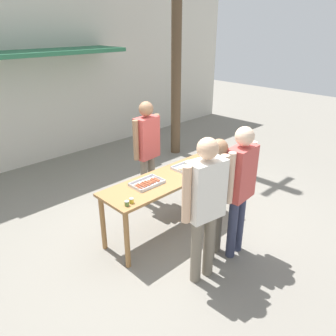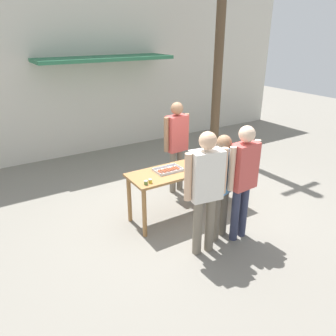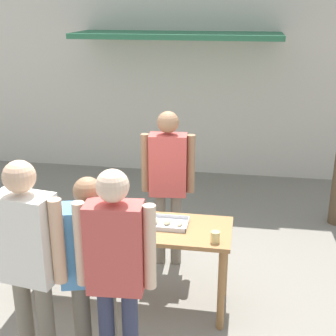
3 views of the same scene
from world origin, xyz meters
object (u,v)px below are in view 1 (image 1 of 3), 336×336
at_px(beer_cup, 219,161).
at_px(person_server_behind_table, 147,145).
at_px(food_tray_sausages, 147,183).
at_px(person_customer_waiting_in_line, 216,191).
at_px(condiment_jar_mustard, 127,203).
at_px(person_customer_with_cup, 240,182).
at_px(person_customer_holding_hotdog, 205,200).
at_px(condiment_jar_ketchup, 131,201).
at_px(food_tray_buns, 186,167).

bearing_deg(beer_cup, person_server_behind_table, 120.28).
xyz_separation_m(food_tray_sausages, person_customer_waiting_in_line, (0.36, -0.92, 0.10)).
distance_m(condiment_jar_mustard, person_customer_with_cup, 1.44).
bearing_deg(beer_cup, person_customer_holding_hotdog, -148.10).
bearing_deg(condiment_jar_ketchup, person_customer_waiting_in_line, -38.65).
distance_m(food_tray_sausages, condiment_jar_mustard, 0.62).
xyz_separation_m(food_tray_buns, beer_cup, (0.49, -0.26, 0.03)).
xyz_separation_m(condiment_jar_mustard, beer_cup, (1.83, 0.01, 0.02)).
bearing_deg(person_server_behind_table, person_customer_holding_hotdog, -117.47).
bearing_deg(condiment_jar_mustard, beer_cup, 0.40).
xyz_separation_m(food_tray_sausages, person_server_behind_table, (0.67, 0.77, 0.20)).
bearing_deg(beer_cup, condiment_jar_ketchup, 179.99).
relative_size(food_tray_buns, person_customer_holding_hotdog, 0.22).
bearing_deg(person_customer_waiting_in_line, beer_cup, -159.79).
xyz_separation_m(condiment_jar_ketchup, person_customer_waiting_in_line, (0.83, -0.67, 0.08)).
relative_size(beer_cup, person_customer_holding_hotdog, 0.05).
xyz_separation_m(food_tray_buns, person_customer_waiting_in_line, (-0.43, -0.92, 0.10)).
bearing_deg(food_tray_sausages, food_tray_buns, 0.16).
bearing_deg(person_customer_holding_hotdog, food_tray_buns, -119.05).
bearing_deg(condiment_jar_mustard, condiment_jar_ketchup, 8.93).
distance_m(beer_cup, person_customer_holding_hotdog, 1.60).
relative_size(person_server_behind_table, person_customer_with_cup, 0.99).
height_order(condiment_jar_mustard, person_customer_waiting_in_line, person_customer_waiting_in_line).
bearing_deg(condiment_jar_ketchup, person_customer_with_cup, -38.05).
relative_size(person_customer_holding_hotdog, person_customer_waiting_in_line, 1.10).
distance_m(food_tray_sausages, beer_cup, 1.30).
relative_size(condiment_jar_mustard, person_customer_with_cup, 0.04).
bearing_deg(person_customer_with_cup, condiment_jar_mustard, -39.81).
distance_m(person_customer_holding_hotdog, person_customer_with_cup, 0.68).
relative_size(beer_cup, person_customer_with_cup, 0.06).
distance_m(person_server_behind_table, person_customer_waiting_in_line, 1.72).
height_order(food_tray_buns, person_server_behind_table, person_server_behind_table).
distance_m(food_tray_sausages, person_customer_waiting_in_line, 0.99).
height_order(person_customer_holding_hotdog, person_customer_waiting_in_line, person_customer_holding_hotdog).
xyz_separation_m(food_tray_buns, condiment_jar_mustard, (-1.34, -0.27, 0.02)).
bearing_deg(condiment_jar_mustard, food_tray_buns, 11.42).
distance_m(food_tray_buns, person_customer_holding_hotdog, 1.41).
relative_size(person_server_behind_table, person_customer_holding_hotdog, 0.98).
distance_m(food_tray_sausages, person_server_behind_table, 1.04).
bearing_deg(condiment_jar_mustard, food_tray_sausages, 25.74).
height_order(food_tray_buns, person_customer_with_cup, person_customer_with_cup).
relative_size(condiment_jar_mustard, person_customer_holding_hotdog, 0.04).
xyz_separation_m(person_customer_with_cup, person_customer_waiting_in_line, (-0.25, 0.18, -0.11)).
bearing_deg(food_tray_buns, beer_cup, -28.06).
height_order(food_tray_sausages, beer_cup, beer_cup).
bearing_deg(condiment_jar_ketchup, person_customer_holding_hotdog, -64.73).
relative_size(beer_cup, person_customer_waiting_in_line, 0.06).
bearing_deg(person_customer_holding_hotdog, person_customer_waiting_in_line, -149.04).
bearing_deg(person_server_behind_table, food_tray_buns, -87.14).
relative_size(food_tray_buns, condiment_jar_mustard, 6.14).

